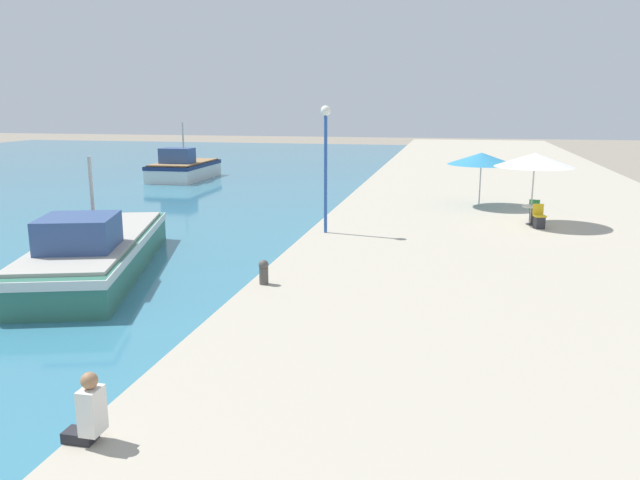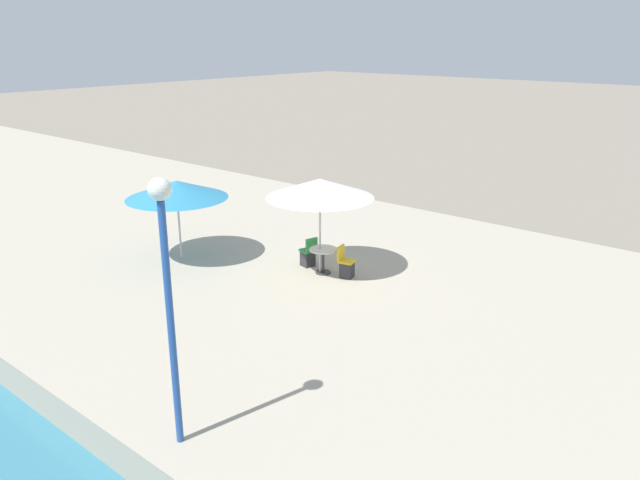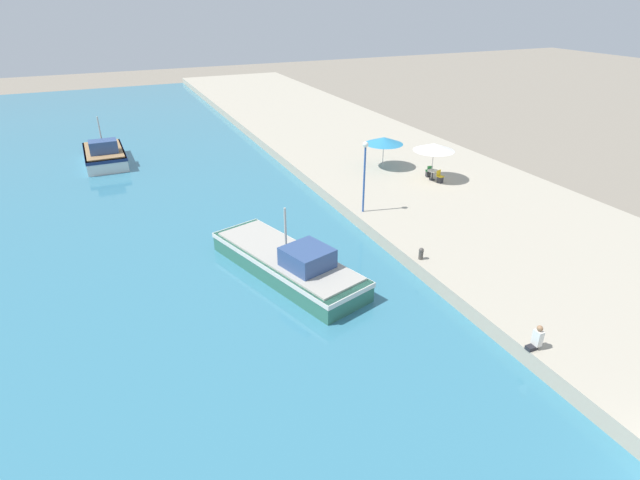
% 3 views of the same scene
% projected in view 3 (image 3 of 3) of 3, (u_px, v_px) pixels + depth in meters
% --- Properties ---
extents(quay_promenade, '(16.00, 90.00, 0.80)m').
position_uv_depth(quay_promenade, '(354.00, 145.00, 47.29)').
color(quay_promenade, '#B2A893').
rests_on(quay_promenade, ground_plane).
extents(fishing_boat_near, '(5.84, 10.33, 3.76)m').
position_uv_depth(fishing_boat_near, '(288.00, 262.00, 26.01)').
color(fishing_boat_near, '#33705B').
rests_on(fishing_boat_near, water_basin).
extents(fishing_boat_mid, '(3.36, 6.70, 4.05)m').
position_uv_depth(fishing_boat_mid, '(105.00, 155.00, 42.91)').
color(fishing_boat_mid, silver).
rests_on(fishing_boat_mid, water_basin).
extents(cafe_umbrella_pink, '(3.03, 3.03, 2.78)m').
position_uv_depth(cafe_umbrella_pink, '(434.00, 147.00, 36.21)').
color(cafe_umbrella_pink, '#B7B7B7').
rests_on(cafe_umbrella_pink, quay_promenade).
extents(cafe_umbrella_white, '(3.04, 3.04, 2.45)m').
position_uv_depth(cafe_umbrella_white, '(384.00, 141.00, 39.00)').
color(cafe_umbrella_white, '#B7B7B7').
rests_on(cafe_umbrella_white, quay_promenade).
extents(cafe_table, '(0.80, 0.80, 0.74)m').
position_uv_depth(cafe_table, '(433.00, 173.00, 37.05)').
color(cafe_table, '#333338').
rests_on(cafe_table, quay_promenade).
extents(cafe_chair_left, '(0.48, 0.51, 0.91)m').
position_uv_depth(cafe_chair_left, '(429.00, 173.00, 37.78)').
color(cafe_chair_left, '#2D2D33').
rests_on(cafe_chair_left, quay_promenade).
extents(cafe_chair_right, '(0.49, 0.51, 0.91)m').
position_uv_depth(cafe_chair_right, '(440.00, 178.00, 36.64)').
color(cafe_chair_right, '#2D2D33').
rests_on(cafe_chair_right, quay_promenade).
extents(person_at_quay, '(0.57, 0.36, 1.06)m').
position_uv_depth(person_at_quay, '(537.00, 338.00, 19.53)').
color(person_at_quay, '#232328').
rests_on(person_at_quay, quay_promenade).
extents(mooring_bollard, '(0.26, 0.26, 0.65)m').
position_uv_depth(mooring_bollard, '(421.00, 253.00, 26.14)').
color(mooring_bollard, '#4C4742').
rests_on(mooring_bollard, quay_promenade).
extents(lamppost, '(0.36, 0.36, 4.56)m').
position_uv_depth(lamppost, '(365.00, 165.00, 30.58)').
color(lamppost, '#28519E').
rests_on(lamppost, quay_promenade).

